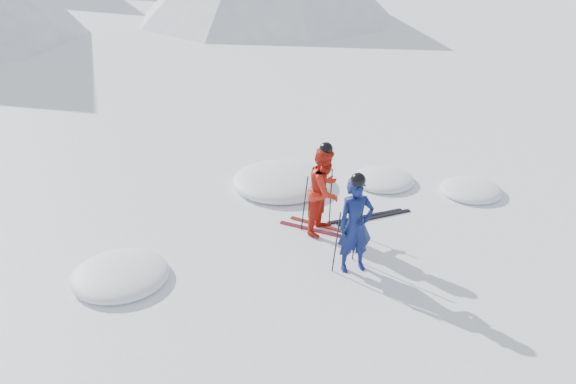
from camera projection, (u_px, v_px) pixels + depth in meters
ground at (381, 221)px, 12.45m from camera, size 160.00×160.00×0.00m
skier_blue at (356, 225)px, 10.49m from camera, size 0.75×0.63×1.76m
skier_red at (325, 190)px, 11.75m from camera, size 1.05×0.95×1.76m
pole_blue_left at (336, 242)px, 10.56m from camera, size 0.12×0.08×1.17m
pole_blue_right at (355, 230)px, 10.93m from camera, size 0.12×0.07×1.17m
pole_red_left at (304, 204)px, 11.88m from camera, size 0.12×0.09×1.17m
pole_red_right at (331, 197)px, 12.15m from camera, size 0.12×0.08×1.17m
ski_worn_left at (319, 231)px, 12.06m from camera, size 0.81×1.57×0.03m
ski_worn_right at (328, 227)px, 12.19m from camera, size 0.71×1.61×0.03m
ski_loose_a at (365, 216)px, 12.62m from camera, size 1.64×0.61×0.03m
ski_loose_b at (374, 218)px, 12.57m from camera, size 1.66×0.56×0.03m
snow_lumps at (291, 202)px, 13.23m from camera, size 9.15×4.77×0.50m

